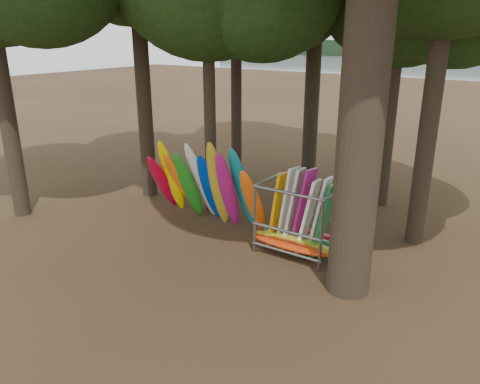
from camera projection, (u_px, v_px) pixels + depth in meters
The scene contains 3 objects.
ground at pixel (208, 246), 14.76m from camera, with size 120.00×120.00×0.00m, color #47331E.
kayak_row at pixel (203, 186), 16.14m from camera, with size 4.66×1.87×3.24m.
storage_rack at pixel (299, 221), 14.04m from camera, with size 2.72×1.60×2.63m.
Camera 1 is at (8.38, -10.49, 6.44)m, focal length 35.00 mm.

